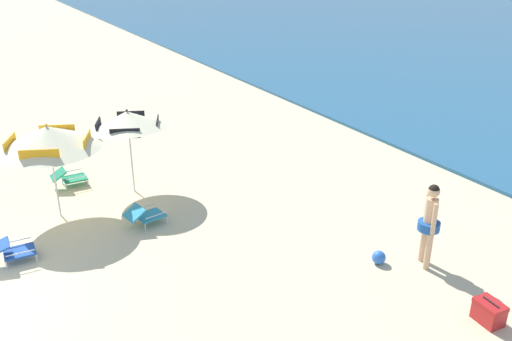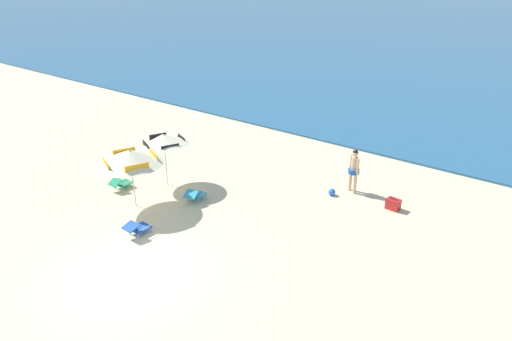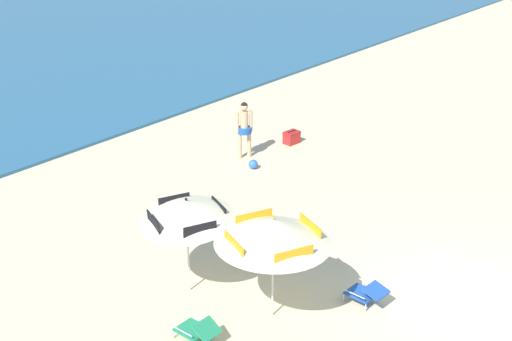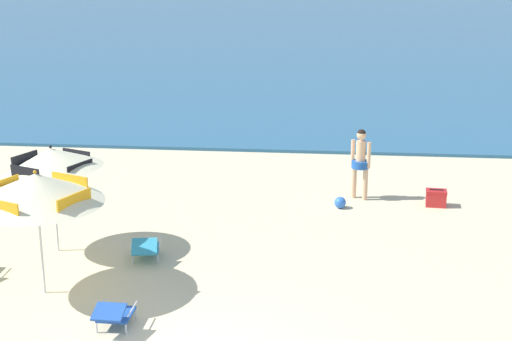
{
  "view_description": "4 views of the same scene",
  "coord_description": "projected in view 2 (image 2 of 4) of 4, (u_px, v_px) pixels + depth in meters",
  "views": [
    {
      "loc": [
        8.97,
        1.28,
        5.94
      ],
      "look_at": [
        -0.44,
        6.59,
        1.35
      ],
      "focal_mm": 36.86,
      "sensor_mm": 36.0,
      "label": 1
    },
    {
      "loc": [
        9.18,
        -5.88,
        7.89
      ],
      "look_at": [
        0.13,
        5.83,
        1.23
      ],
      "focal_mm": 30.59,
      "sensor_mm": 36.0,
      "label": 2
    },
    {
      "loc": [
        -13.25,
        -5.72,
        9.2
      ],
      "look_at": [
        -0.24,
        5.66,
        1.45
      ],
      "focal_mm": 53.5,
      "sensor_mm": 36.0,
      "label": 3
    },
    {
      "loc": [
        1.95,
        -9.38,
        5.95
      ],
      "look_at": [
        0.39,
        6.19,
        1.4
      ],
      "focal_mm": 52.99,
      "sensor_mm": 36.0,
      "label": 4
    }
  ],
  "objects": [
    {
      "name": "ground_plane",
      "position": [
        129.0,
        274.0,
        12.6
      ],
      "size": [
        800.0,
        800.0,
        0.0
      ],
      "primitive_type": "plane",
      "color": "beige"
    },
    {
      "name": "lounge_chair_under_umbrella",
      "position": [
        195.0,
        195.0,
        16.53
      ],
      "size": [
        0.69,
        0.97,
        0.52
      ],
      "color": "teal",
      "rests_on": "ground"
    },
    {
      "name": "beach_umbrella_striped_second",
      "position": [
        164.0,
        140.0,
        17.16
      ],
      "size": [
        2.18,
        2.15,
        2.29
      ],
      "color": "silver",
      "rests_on": "ground"
    },
    {
      "name": "lounge_chair_facing_sea",
      "position": [
        137.0,
        227.0,
        14.37
      ],
      "size": [
        0.6,
        0.87,
        0.5
      ],
      "color": "#1E4799",
      "rests_on": "ground"
    },
    {
      "name": "lounge_chair_beside_umbrella",
      "position": [
        121.0,
        183.0,
        17.47
      ],
      "size": [
        0.59,
        0.9,
        0.52
      ],
      "color": "#1E7F56",
      "rests_on": "ground"
    },
    {
      "name": "beach_ball",
      "position": [
        332.0,
        192.0,
        17.02
      ],
      "size": [
        0.28,
        0.28,
        0.28
      ],
      "primitive_type": "sphere",
      "color": "blue",
      "rests_on": "ground"
    },
    {
      "name": "cooler_box",
      "position": [
        393.0,
        204.0,
        15.99
      ],
      "size": [
        0.52,
        0.39,
        0.43
      ],
      "color": "red",
      "rests_on": "ground"
    },
    {
      "name": "beach_umbrella_striped_main",
      "position": [
        130.0,
        157.0,
        15.47
      ],
      "size": [
        3.33,
        3.33,
        2.31
      ],
      "color": "silver",
      "rests_on": "ground"
    },
    {
      "name": "person_standing_near_shore",
      "position": [
        354.0,
        168.0,
        16.95
      ],
      "size": [
        0.48,
        0.43,
        1.78
      ],
      "color": "#D8A87F",
      "rests_on": "ground"
    }
  ]
}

